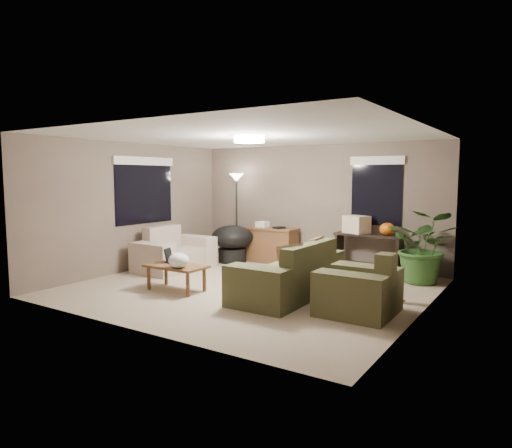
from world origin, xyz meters
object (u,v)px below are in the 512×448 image
Objects in this scene: papasan_chair at (232,241)px; main_sofa at (291,277)px; cat_scratching_post at (392,288)px; floor_lamp at (237,188)px; houseplant at (424,255)px; console_table at (368,250)px; loveseat at (174,254)px; coffee_table at (176,269)px; armchair at (359,292)px; desk at (272,245)px.

main_sofa is at bearing -36.34° from papasan_chair.
papasan_chair is 4.04m from cat_scratching_post.
houseplant is at bearing -2.96° from floor_lamp.
console_table is at bearing 163.62° from houseplant.
cat_scratching_post is at bearing -23.11° from floor_lamp.
loveseat reaches higher than console_table.
coffee_table is at bearing -157.09° from main_sofa.
floor_lamp reaches higher than papasan_chair.
papasan_chair is at bearing 150.05° from armchair.
main_sofa is 2.35m from console_table.
armchair is at bearing 8.04° from coffee_table.
console_table is (-0.78, 2.62, 0.14)m from armchair.
coffee_table is 2.94m from desk.
armchair is 2.00× the size of cat_scratching_post.
papasan_chair is at bearing 161.45° from cat_scratching_post.
desk is at bearing -177.23° from console_table.
armchair reaches higher than papasan_chair.
console_table reaches higher than cat_scratching_post.
armchair is at bearing -33.45° from floor_lamp.
armchair is 0.77× the size of console_table.
cat_scratching_post is (3.08, -1.72, -0.16)m from desk.
desk is at bearing 176.00° from houseplant.
desk and console_table have the same top height.
main_sofa is 2.99m from papasan_chair.
loveseat reaches higher than coffee_table.
loveseat is 0.84× the size of floor_lamp.
main_sofa reaches higher than papasan_chair.
armchair is (1.21, -0.31, 0.00)m from main_sofa.
floor_lamp reaches higher than armchair.
papasan_chair is 1.22m from floor_lamp.
floor_lamp is (0.36, 1.67, 1.30)m from loveseat.
cat_scratching_post is (3.82, -1.28, -0.25)m from papasan_chair.
main_sofa is at bearing -160.99° from cat_scratching_post.
armchair reaches higher than cat_scratching_post.
desk is at bearing 138.76° from armchair.
main_sofa is 1.69× the size of console_table.
floor_lamp is 1.48× the size of houseplant.
desk is at bearing 52.60° from loveseat.
papasan_chair is (-2.40, 1.77, 0.17)m from main_sofa.
papasan_chair is at bearing -176.88° from houseplant.
coffee_table is 3.29m from floor_lamp.
desk is 3.53m from cat_scratching_post.
cat_scratching_post is (-0.12, -1.50, -0.29)m from houseplant.
houseplant is at bearing 85.54° from cat_scratching_post.
coffee_table is 0.78× the size of houseplant.
main_sofa is 2.51m from houseplant.
loveseat is 1.23× the size of console_table.
armchair reaches higher than console_table.
loveseat is 1.45× the size of desk.
houseplant is at bearing 39.80° from coffee_table.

